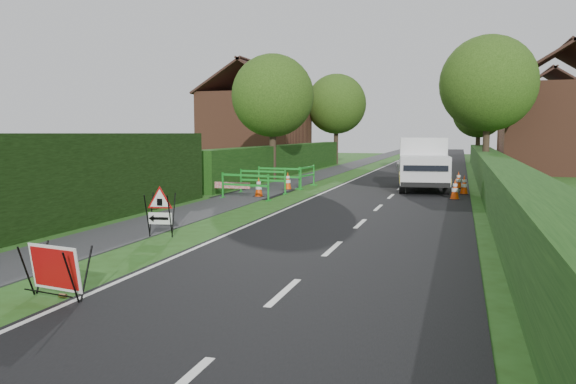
# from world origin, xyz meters

# --- Properties ---
(ground) EXTENTS (120.00, 120.00, 0.00)m
(ground) POSITION_xyz_m (0.00, 0.00, 0.00)
(ground) COLOR #264B15
(ground) RESTS_ON ground
(road_surface) EXTENTS (6.00, 90.00, 0.02)m
(road_surface) POSITION_xyz_m (2.50, 35.00, 0.00)
(road_surface) COLOR black
(road_surface) RESTS_ON ground
(footpath) EXTENTS (2.00, 90.00, 0.02)m
(footpath) POSITION_xyz_m (-3.00, 35.00, 0.01)
(footpath) COLOR #2D2D30
(footpath) RESTS_ON ground
(hedge_west_near) EXTENTS (1.10, 18.00, 2.50)m
(hedge_west_near) POSITION_xyz_m (-5.00, 0.00, 0.00)
(hedge_west_near) COLOR black
(hedge_west_near) RESTS_ON ground
(hedge_west_far) EXTENTS (1.00, 24.00, 1.80)m
(hedge_west_far) POSITION_xyz_m (-5.00, 22.00, 0.00)
(hedge_west_far) COLOR #14380F
(hedge_west_far) RESTS_ON ground
(hedge_east) EXTENTS (1.20, 50.00, 1.50)m
(hedge_east) POSITION_xyz_m (6.50, 16.00, 0.00)
(hedge_east) COLOR #14380F
(hedge_east) RESTS_ON ground
(house_west) EXTENTS (7.50, 7.40, 7.88)m
(house_west) POSITION_xyz_m (-10.00, 30.00, 2.90)
(house_west) COLOR brown
(house_west) RESTS_ON ground
(house_east_a) EXTENTS (7.50, 7.40, 7.88)m
(house_east_a) POSITION_xyz_m (11.00, 28.00, 2.90)
(house_east_a) COLOR brown
(house_east_a) RESTS_ON ground
(house_east_b) EXTENTS (7.50, 7.40, 7.88)m
(house_east_b) POSITION_xyz_m (12.00, 42.00, 2.90)
(house_east_b) COLOR brown
(house_east_b) RESTS_ON ground
(tree_nw) EXTENTS (4.40, 4.40, 6.70)m
(tree_nw) POSITION_xyz_m (-4.60, 18.00, 4.48)
(tree_nw) COLOR #2D2116
(tree_nw) RESTS_ON ground
(tree_ne) EXTENTS (5.20, 5.20, 7.79)m
(tree_ne) POSITION_xyz_m (6.40, 22.00, 5.17)
(tree_ne) COLOR #2D2116
(tree_ne) RESTS_ON ground
(tree_fw) EXTENTS (4.80, 4.80, 7.24)m
(tree_fw) POSITION_xyz_m (-4.60, 34.00, 4.83)
(tree_fw) COLOR #2D2116
(tree_fw) RESTS_ON ground
(tree_fe) EXTENTS (4.20, 4.20, 6.33)m
(tree_fe) POSITION_xyz_m (6.40, 38.00, 4.22)
(tree_fe) COLOR #2D2116
(tree_fe) RESTS_ON ground
(red_rect_sign) EXTENTS (1.04, 0.72, 0.82)m
(red_rect_sign) POSITION_xyz_m (-0.69, -3.83, 0.47)
(red_rect_sign) COLOR black
(red_rect_sign) RESTS_ON ground
(triangle_sign) EXTENTS (0.82, 0.82, 1.04)m
(triangle_sign) POSITION_xyz_m (-1.79, 1.12, 0.73)
(triangle_sign) COLOR black
(triangle_sign) RESTS_ON ground
(works_van) EXTENTS (2.51, 5.23, 2.30)m
(works_van) POSITION_xyz_m (3.50, 14.63, 1.22)
(works_van) COLOR silver
(works_van) RESTS_ON ground
(traffic_cone_0) EXTENTS (0.38, 0.38, 0.79)m
(traffic_cone_0) POSITION_xyz_m (4.92, 11.24, 0.39)
(traffic_cone_0) COLOR black
(traffic_cone_0) RESTS_ON ground
(traffic_cone_1) EXTENTS (0.38, 0.38, 0.79)m
(traffic_cone_1) POSITION_xyz_m (5.26, 13.24, 0.39)
(traffic_cone_1) COLOR black
(traffic_cone_1) RESTS_ON ground
(traffic_cone_2) EXTENTS (0.38, 0.38, 0.79)m
(traffic_cone_2) POSITION_xyz_m (5.02, 15.70, 0.39)
(traffic_cone_2) COLOR black
(traffic_cone_2) RESTS_ON ground
(traffic_cone_3) EXTENTS (0.38, 0.38, 0.79)m
(traffic_cone_3) POSITION_xyz_m (-2.45, 9.90, 0.39)
(traffic_cone_3) COLOR black
(traffic_cone_3) RESTS_ON ground
(traffic_cone_4) EXTENTS (0.38, 0.38, 0.79)m
(traffic_cone_4) POSITION_xyz_m (-2.21, 12.98, 0.39)
(traffic_cone_4) COLOR black
(traffic_cone_4) RESTS_ON ground
(ped_barrier_0) EXTENTS (2.09, 0.68, 1.00)m
(ped_barrier_0) POSITION_xyz_m (-2.67, 8.99, 0.63)
(ped_barrier_0) COLOR #1B9527
(ped_barrier_0) RESTS_ON ground
(ped_barrier_1) EXTENTS (2.08, 0.47, 1.00)m
(ped_barrier_1) POSITION_xyz_m (-2.76, 11.25, 0.63)
(ped_barrier_1) COLOR #1B9527
(ped_barrier_1) RESTS_ON ground
(ped_barrier_2) EXTENTS (2.07, 0.43, 1.00)m
(ped_barrier_2) POSITION_xyz_m (-2.66, 13.20, 0.63)
(ped_barrier_2) COLOR #1B9527
(ped_barrier_2) RESTS_ON ground
(ped_barrier_3) EXTENTS (0.51, 2.08, 1.00)m
(ped_barrier_3) POSITION_xyz_m (-1.71, 14.38, 0.63)
(ped_barrier_3) COLOR #1B9527
(ped_barrier_3) RESTS_ON ground
(redwhite_plank) EXTENTS (1.50, 0.04, 0.25)m
(redwhite_plank) POSITION_xyz_m (-3.52, 9.77, 0.00)
(redwhite_plank) COLOR red
(redwhite_plank) RESTS_ON ground
(litter_can) EXTENTS (0.12, 0.07, 0.07)m
(litter_can) POSITION_xyz_m (-0.65, -3.72, 0.00)
(litter_can) COLOR #BF7F4C
(litter_can) RESTS_ON ground
(hatchback_car) EXTENTS (2.25, 3.36, 1.06)m
(hatchback_car) POSITION_xyz_m (2.05, 25.95, 0.53)
(hatchback_car) COLOR white
(hatchback_car) RESTS_ON ground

